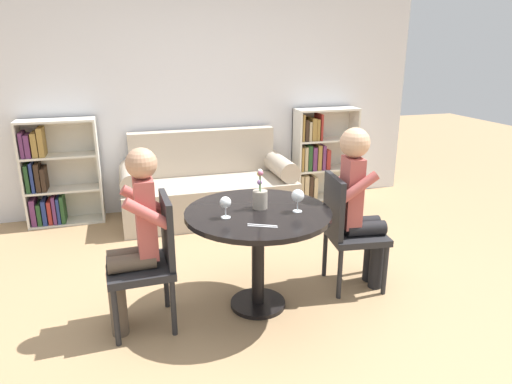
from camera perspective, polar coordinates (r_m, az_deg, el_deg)
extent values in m
plane|color=tan|center=(3.45, 0.24, -13.94)|extent=(16.00, 16.00, 0.00)
cube|color=silver|center=(5.24, -7.24, 12.62)|extent=(5.20, 0.05, 2.70)
cylinder|color=black|center=(3.13, 0.26, -2.67)|extent=(1.01, 1.01, 0.03)
cylinder|color=black|center=(3.27, 0.25, -8.48)|extent=(0.09, 0.09, 0.67)
cylinder|color=black|center=(3.44, 0.24, -13.72)|extent=(0.40, 0.40, 0.03)
cube|color=#B7A893|center=(5.02, -5.85, -0.91)|extent=(1.84, 0.80, 0.42)
cube|color=#B7A893|center=(5.19, -6.67, 4.99)|extent=(1.62, 0.16, 0.50)
cylinder|color=#B7A893|center=(4.85, -15.42, 1.83)|extent=(0.22, 0.72, 0.22)
cylinder|color=#B7A893|center=(5.12, 3.00, 3.30)|extent=(0.22, 0.72, 0.22)
cube|color=silver|center=(5.29, -22.93, 2.63)|extent=(0.76, 0.02, 1.11)
cube|color=silver|center=(5.23, -27.08, 1.89)|extent=(0.02, 0.28, 1.11)
cube|color=silver|center=(5.13, -18.99, 2.64)|extent=(0.02, 0.28, 1.11)
cube|color=silver|center=(5.33, -22.37, -3.36)|extent=(0.72, 0.28, 0.02)
cube|color=silver|center=(5.21, -22.83, 0.35)|extent=(0.72, 0.28, 0.02)
cube|color=silver|center=(5.13, -23.32, 4.21)|extent=(0.72, 0.28, 0.02)
cube|color=silver|center=(5.06, -23.82, 8.19)|extent=(0.72, 0.28, 0.02)
cube|color=#602D5B|center=(5.32, -25.96, -2.13)|extent=(0.05, 0.23, 0.28)
cube|color=#234723|center=(5.32, -25.35, -2.35)|extent=(0.04, 0.23, 0.23)
cube|color=navy|center=(5.30, -24.83, -2.13)|extent=(0.04, 0.23, 0.26)
cube|color=maroon|center=(5.30, -24.27, -2.15)|extent=(0.04, 0.23, 0.25)
cube|color=#602D5B|center=(5.28, -23.81, -1.87)|extent=(0.03, 0.23, 0.30)
cube|color=navy|center=(5.28, -23.37, -1.95)|extent=(0.03, 0.23, 0.27)
cube|color=#234723|center=(5.27, -22.95, -1.81)|extent=(0.04, 0.23, 0.29)
cube|color=#234723|center=(5.22, -26.56, 1.63)|extent=(0.04, 0.23, 0.28)
cube|color=navy|center=(5.21, -26.07, 1.78)|extent=(0.03, 0.23, 0.30)
cube|color=#332319|center=(5.20, -25.52, 1.77)|extent=(0.04, 0.23, 0.29)
cube|color=#332319|center=(5.20, -24.93, 1.55)|extent=(0.04, 0.23, 0.24)
cube|color=#602D5B|center=(5.14, -27.11, 5.33)|extent=(0.04, 0.23, 0.25)
cube|color=#602D5B|center=(5.14, -26.55, 5.25)|extent=(0.05, 0.23, 0.23)
cube|color=olive|center=(5.12, -25.85, 5.41)|extent=(0.05, 0.23, 0.24)
cube|color=olive|center=(5.11, -25.21, 5.73)|extent=(0.05, 0.23, 0.29)
cube|color=silver|center=(5.74, 8.06, 4.98)|extent=(0.76, 0.02, 1.11)
cube|color=silver|center=(5.49, 5.08, 4.49)|extent=(0.02, 0.28, 1.11)
cube|color=silver|center=(5.79, 11.93, 4.88)|extent=(0.02, 0.28, 1.11)
cube|color=silver|center=(5.77, 8.35, -0.55)|extent=(0.72, 0.28, 0.02)
cube|color=silver|center=(5.67, 8.51, 2.92)|extent=(0.72, 0.28, 0.02)
cube|color=silver|center=(5.59, 8.68, 6.50)|extent=(0.72, 0.28, 0.02)
cube|color=silver|center=(5.53, 8.86, 10.18)|extent=(0.72, 0.28, 0.02)
cube|color=tan|center=(5.60, 5.42, 0.70)|extent=(0.04, 0.23, 0.30)
cube|color=tan|center=(5.62, 5.97, 0.75)|extent=(0.05, 0.23, 0.30)
cube|color=#332319|center=(5.64, 6.53, 0.76)|extent=(0.05, 0.23, 0.29)
cube|color=tan|center=(5.67, 7.08, 0.70)|extent=(0.05, 0.23, 0.27)
cube|color=olive|center=(5.50, 5.49, 4.23)|extent=(0.03, 0.23, 0.29)
cube|color=tan|center=(5.52, 5.91, 4.27)|extent=(0.04, 0.23, 0.29)
cube|color=#234723|center=(5.53, 6.40, 4.37)|extent=(0.05, 0.23, 0.30)
cube|color=#602D5B|center=(5.56, 6.97, 4.29)|extent=(0.05, 0.23, 0.28)
cube|color=olive|center=(5.58, 7.56, 4.43)|extent=(0.05, 0.23, 0.30)
cube|color=#602D5B|center=(5.61, 8.10, 4.43)|extent=(0.04, 0.23, 0.30)
cube|color=maroon|center=(5.63, 8.61, 4.19)|extent=(0.05, 0.23, 0.24)
cube|color=olive|center=(5.43, 5.59, 8.06)|extent=(0.03, 0.23, 0.31)
cube|color=#332319|center=(5.45, 5.99, 7.75)|extent=(0.04, 0.23, 0.25)
cube|color=tan|center=(5.46, 6.42, 7.65)|extent=(0.03, 0.23, 0.23)
cube|color=olive|center=(5.48, 6.91, 7.85)|extent=(0.05, 0.23, 0.26)
cube|color=olive|center=(5.50, 7.39, 7.82)|extent=(0.04, 0.23, 0.25)
cube|color=maroon|center=(5.51, 7.82, 8.11)|extent=(0.03, 0.23, 0.31)
cylinder|color=#232326|center=(3.38, -17.31, -11.59)|extent=(0.04, 0.04, 0.40)
cylinder|color=#232326|center=(3.07, -17.10, -14.77)|extent=(0.04, 0.04, 0.40)
cylinder|color=#232326|center=(3.39, -11.18, -10.95)|extent=(0.04, 0.04, 0.40)
cylinder|color=#232326|center=(3.08, -10.28, -14.04)|extent=(0.04, 0.04, 0.40)
cube|color=#232326|center=(3.12, -14.28, -9.21)|extent=(0.43, 0.43, 0.05)
cube|color=#232326|center=(3.03, -11.05, -4.60)|extent=(0.05, 0.38, 0.45)
cylinder|color=#232326|center=(3.62, 15.82, -9.38)|extent=(0.04, 0.04, 0.40)
cylinder|color=#232326|center=(3.91, 13.63, -7.08)|extent=(0.04, 0.04, 0.40)
cylinder|color=#232326|center=(3.49, 10.42, -10.03)|extent=(0.04, 0.04, 0.40)
cylinder|color=#232326|center=(3.79, 8.61, -7.58)|extent=(0.04, 0.04, 0.40)
cube|color=#232326|center=(3.61, 12.36, -5.27)|extent=(0.47, 0.47, 0.05)
cube|color=#232326|center=(3.45, 9.69, -1.70)|extent=(0.08, 0.38, 0.45)
cylinder|color=brown|center=(3.26, -16.95, -12.22)|extent=(0.11, 0.11, 0.45)
cylinder|color=brown|center=(3.16, -16.87, -13.19)|extent=(0.11, 0.11, 0.45)
cylinder|color=brown|center=(3.13, -15.38, -7.66)|extent=(0.30, 0.12, 0.11)
cylinder|color=brown|center=(3.03, -15.25, -8.53)|extent=(0.30, 0.12, 0.11)
cube|color=#B2514C|center=(2.98, -13.63, -3.23)|extent=(0.13, 0.20, 0.53)
cylinder|color=#B2514C|center=(3.08, -13.96, -0.99)|extent=(0.29, 0.08, 0.23)
cylinder|color=#B2514C|center=(2.83, -13.49, -2.67)|extent=(0.29, 0.08, 0.23)
sphere|color=tan|center=(2.88, -14.15, 3.49)|extent=(0.19, 0.19, 0.19)
cylinder|color=black|center=(3.70, 14.84, -8.28)|extent=(0.11, 0.11, 0.45)
cylinder|color=black|center=(3.79, 14.17, -7.57)|extent=(0.11, 0.11, 0.45)
cylinder|color=black|center=(3.54, 13.56, -4.47)|extent=(0.31, 0.14, 0.11)
cylinder|color=black|center=(3.64, 12.90, -3.83)|extent=(0.31, 0.14, 0.11)
cube|color=#B2514C|center=(3.46, 11.86, -0.08)|extent=(0.14, 0.21, 0.54)
cylinder|color=#B2514C|center=(3.31, 12.78, 0.57)|extent=(0.29, 0.10, 0.23)
cylinder|color=#B2514C|center=(3.55, 11.17, 1.85)|extent=(0.29, 0.10, 0.23)
sphere|color=tan|center=(3.36, 12.27, 6.05)|extent=(0.22, 0.22, 0.22)
cylinder|color=white|center=(3.01, -3.80, -3.17)|extent=(0.06, 0.06, 0.00)
cylinder|color=white|center=(2.99, -3.82, -2.49)|extent=(0.01, 0.01, 0.07)
sphere|color=white|center=(2.97, -3.85, -1.29)|extent=(0.08, 0.08, 0.08)
sphere|color=beige|center=(2.97, -3.84, -1.46)|extent=(0.05, 0.05, 0.05)
cylinder|color=white|center=(3.12, 5.19, -2.41)|extent=(0.06, 0.06, 0.00)
cylinder|color=white|center=(3.11, 5.21, -1.73)|extent=(0.01, 0.01, 0.07)
sphere|color=white|center=(3.08, 5.25, -0.47)|extent=(0.09, 0.09, 0.09)
sphere|color=maroon|center=(3.09, 5.24, -0.66)|extent=(0.06, 0.06, 0.06)
cylinder|color=#9E9384|center=(3.15, 0.51, -0.94)|extent=(0.10, 0.10, 0.13)
cylinder|color=#4C7A42|center=(3.12, 0.44, 1.25)|extent=(0.00, 0.01, 0.12)
sphere|color=#EACC4C|center=(3.10, 0.45, 2.31)|extent=(0.04, 0.04, 0.04)
cylinder|color=#4C7A42|center=(3.09, 0.57, 1.21)|extent=(0.00, 0.00, 0.13)
sphere|color=#D16684|center=(3.08, 0.57, 2.38)|extent=(0.04, 0.04, 0.04)
cylinder|color=#4C7A42|center=(3.12, 0.50, 1.37)|extent=(0.00, 0.01, 0.14)
sphere|color=silver|center=(3.10, 0.50, 2.58)|extent=(0.04, 0.04, 0.04)
cylinder|color=#4C7A42|center=(3.12, 0.46, 0.68)|extent=(0.00, 0.01, 0.06)
sphere|color=#9E70B2|center=(3.11, 0.46, 1.22)|extent=(0.04, 0.04, 0.04)
cube|color=silver|center=(2.88, 0.79, -4.14)|extent=(0.17, 0.09, 0.00)
cube|color=silver|center=(2.85, 0.84, -4.33)|extent=(0.18, 0.09, 0.00)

